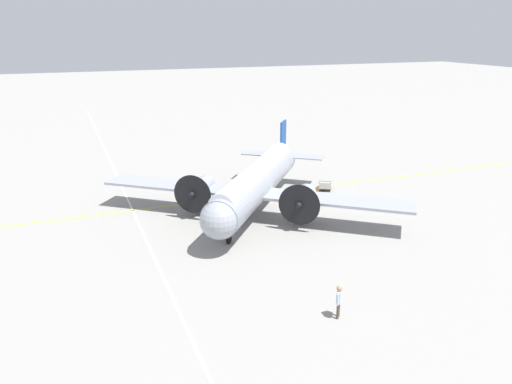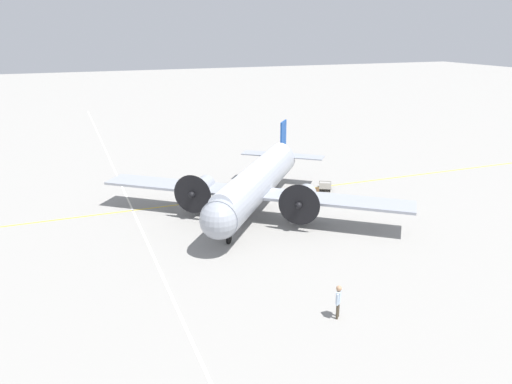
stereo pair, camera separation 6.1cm
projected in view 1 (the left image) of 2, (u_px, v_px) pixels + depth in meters
The scene contains 7 objects.
ground_plane at pixel (256, 212), 40.88m from camera, with size 300.00×300.00×0.00m, color gray.
apron_line_eastwest at pixel (239, 197), 44.51m from camera, with size 120.00×0.16×0.01m.
apron_line_northsouth at pixel (141, 228), 37.62m from camera, with size 0.16×120.00×0.01m.
airliner_main at pixel (254, 184), 39.68m from camera, with size 21.10×19.70×5.98m.
crew_foreground at pixel (339, 298), 25.65m from camera, with size 0.46×0.50×1.86m.
suitcase_near_door at pixel (316, 190), 45.53m from camera, with size 0.45×0.16×0.54m.
baggage_cart at pixel (325, 186), 46.59m from camera, with size 1.85×2.10×0.56m.
Camera 1 is at (14.05, 35.65, 14.36)m, focal length 35.00 mm.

